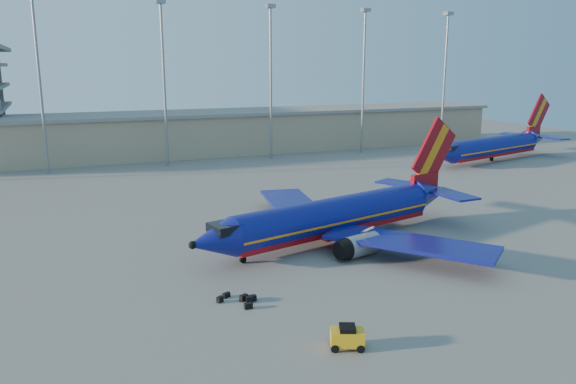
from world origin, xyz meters
The scene contains 7 objects.
ground centered at (0.00, 0.00, 0.00)m, with size 220.00×220.00×0.00m, color slate.
terminal_building centered at (10.00, 58.00, 4.32)m, with size 122.00×16.00×8.50m.
light_mast_row centered at (5.00, 46.00, 17.55)m, with size 101.60×1.60×28.65m.
aircraft_main centered at (3.14, -5.12, 2.56)m, with size 34.73×32.98×11.97m.
aircraft_second centered at (53.24, 27.44, 2.81)m, with size 35.38×17.07×12.24m.
baggage_tug centered at (-7.19, -25.78, 0.81)m, with size 2.49×2.04×1.55m.
luggage_pile centered at (-11.24, -16.33, 0.23)m, with size 2.98×3.07×0.49m.
Camera 1 is at (-23.29, -54.69, 17.75)m, focal length 35.00 mm.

